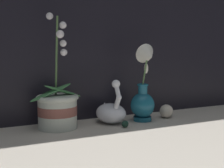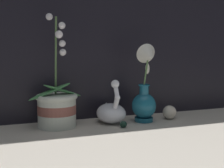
% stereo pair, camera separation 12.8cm
% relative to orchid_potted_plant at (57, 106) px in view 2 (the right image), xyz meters
% --- Properties ---
extents(ground_plane, '(2.80, 2.80, 0.00)m').
position_rel_orchid_potted_plant_xyz_m(ground_plane, '(0.24, -0.15, -0.08)').
color(ground_plane, '#BCB2A3').
extents(orchid_potted_plant, '(0.23, 0.16, 0.45)m').
position_rel_orchid_potted_plant_xyz_m(orchid_potted_plant, '(0.00, 0.00, 0.00)').
color(orchid_potted_plant, beige).
rests_on(orchid_potted_plant, ground_plane).
extents(swan_figurine, '(0.12, 0.18, 0.19)m').
position_rel_orchid_potted_plant_xyz_m(swan_figurine, '(0.22, -0.01, -0.04)').
color(swan_figurine, white).
rests_on(swan_figurine, ground_plane).
extents(blue_vase, '(0.10, 0.13, 0.33)m').
position_rel_orchid_potted_plant_xyz_m(blue_vase, '(0.36, -0.04, 0.03)').
color(blue_vase, '#195B75').
rests_on(blue_vase, ground_plane).
extents(glass_sphere, '(0.06, 0.06, 0.06)m').
position_rel_orchid_potted_plant_xyz_m(glass_sphere, '(0.49, -0.03, -0.05)').
color(glass_sphere, beige).
rests_on(glass_sphere, ground_plane).
extents(glass_bauble, '(0.03, 0.03, 0.03)m').
position_rel_orchid_potted_plant_xyz_m(glass_bauble, '(0.24, -0.11, -0.07)').
color(glass_bauble, '#142D23').
rests_on(glass_bauble, ground_plane).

